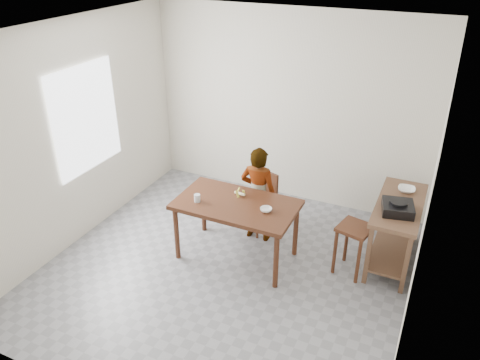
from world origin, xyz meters
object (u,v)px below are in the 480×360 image
at_px(dining_table, 236,230).
at_px(stool, 352,249).
at_px(child, 258,194).
at_px(dining_chair, 257,202).
at_px(prep_counter, 395,232).

distance_m(dining_table, stool, 1.36).
bearing_deg(child, dining_chair, -66.77).
distance_m(dining_table, child, 0.55).
bearing_deg(prep_counter, dining_chair, -178.85).
bearing_deg(stool, child, 171.22).
xyz_separation_m(dining_table, dining_chair, (-0.02, 0.67, 0.02)).
bearing_deg(child, dining_table, 79.04).
bearing_deg(stool, dining_table, -167.69).
height_order(dining_table, child, child).
distance_m(dining_table, prep_counter, 1.86).
relative_size(prep_counter, dining_chair, 1.51).
height_order(prep_counter, dining_chair, prep_counter).
distance_m(dining_table, dining_chair, 0.67).
relative_size(dining_table, stool, 2.26).
height_order(dining_chair, stool, dining_chair).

